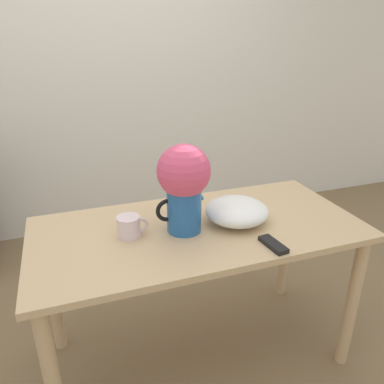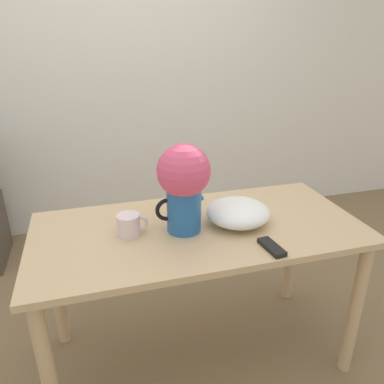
% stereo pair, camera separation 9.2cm
% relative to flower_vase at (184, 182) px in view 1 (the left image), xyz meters
% --- Properties ---
extents(ground_plane, '(12.00, 12.00, 0.00)m').
position_rel_flower_vase_xyz_m(ground_plane, '(-0.07, 0.06, -1.00)').
color(ground_plane, '#7F6647').
extents(wall_back, '(8.00, 0.05, 2.60)m').
position_rel_flower_vase_xyz_m(wall_back, '(-0.07, 1.69, 0.30)').
color(wall_back, silver).
rests_on(wall_back, ground_plane).
extents(table, '(1.50, 0.72, 0.77)m').
position_rel_flower_vase_xyz_m(table, '(0.07, 0.01, -0.34)').
color(table, tan).
rests_on(table, ground_plane).
extents(flower_vase, '(0.25, 0.23, 0.40)m').
position_rel_flower_vase_xyz_m(flower_vase, '(0.00, 0.00, 0.00)').
color(flower_vase, '#235B9E').
rests_on(flower_vase, table).
extents(coffee_mug, '(0.14, 0.10, 0.09)m').
position_rel_flower_vase_xyz_m(coffee_mug, '(-0.24, 0.03, -0.19)').
color(coffee_mug, silver).
rests_on(coffee_mug, table).
extents(white_bowl, '(0.30, 0.30, 0.11)m').
position_rel_flower_vase_xyz_m(white_bowl, '(0.26, -0.00, -0.18)').
color(white_bowl, white).
rests_on(white_bowl, table).
extents(remote_control, '(0.07, 0.15, 0.02)m').
position_rel_flower_vase_xyz_m(remote_control, '(0.30, -0.26, -0.22)').
color(remote_control, black).
rests_on(remote_control, table).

